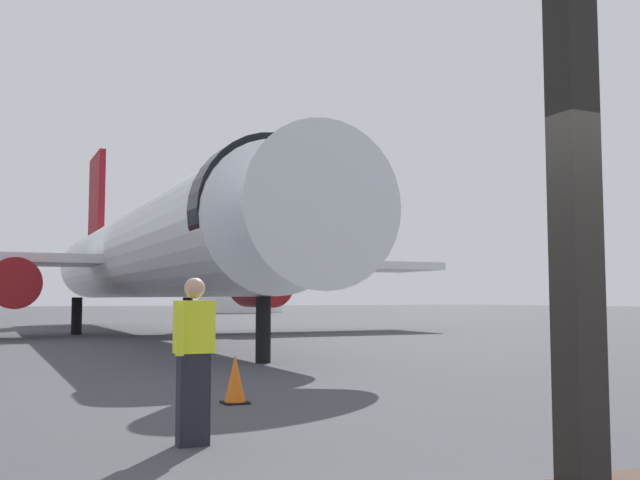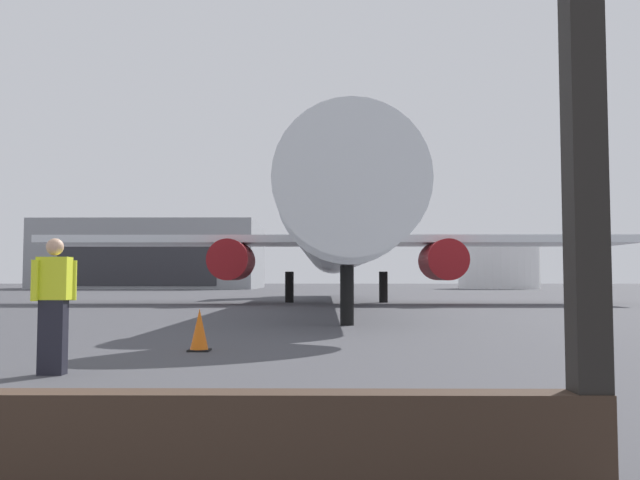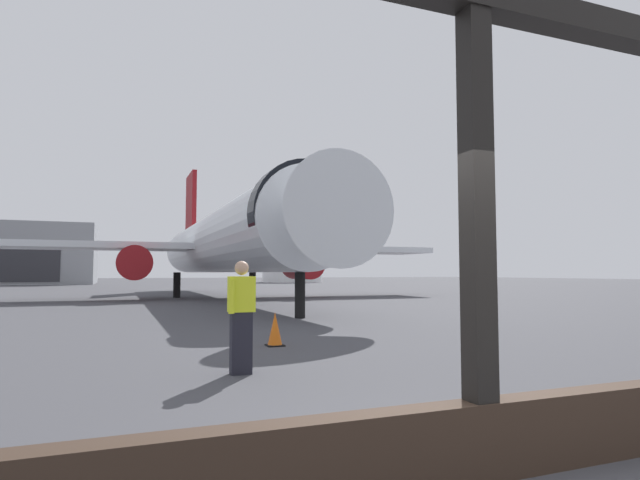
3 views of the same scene
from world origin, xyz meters
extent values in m
plane|color=#424247|center=(0.00, 40.00, 0.00)|extent=(220.00, 220.00, 0.00)
cube|color=#38281E|center=(0.00, 0.00, 0.29)|extent=(8.55, 0.24, 0.58)
cube|color=black|center=(0.00, 0.00, 1.83)|extent=(0.20, 0.20, 3.65)
cylinder|color=silver|center=(3.24, 28.39, 3.38)|extent=(3.63, 31.52, 3.63)
cone|color=silver|center=(3.24, 11.32, 3.38)|extent=(3.44, 2.60, 3.44)
cylinder|color=black|center=(3.24, 13.22, 3.53)|extent=(3.70, 0.90, 3.70)
cube|color=silver|center=(-4.36, 28.91, 3.08)|extent=(13.39, 4.20, 0.36)
cube|color=silver|center=(10.85, 28.91, 3.08)|extent=(13.39, 4.20, 0.36)
cylinder|color=maroon|center=(-1.77, 27.51, 2.08)|extent=(1.90, 3.20, 1.90)
cylinder|color=maroon|center=(8.26, 27.51, 2.08)|extent=(1.90, 3.20, 1.90)
cube|color=maroon|center=(3.24, 42.65, 7.60)|extent=(0.36, 4.40, 5.20)
cylinder|color=black|center=(3.24, 13.52, 0.79)|extent=(0.36, 0.36, 1.57)
cylinder|color=black|center=(0.84, 29.91, 0.79)|extent=(0.44, 0.44, 1.57)
cylinder|color=black|center=(5.64, 29.91, 0.79)|extent=(0.44, 0.44, 1.57)
cube|color=black|center=(-0.81, 4.64, 0.47)|extent=(0.32, 0.20, 0.95)
cube|color=yellow|center=(-0.81, 4.64, 1.23)|extent=(0.40, 0.22, 0.55)
sphere|color=tan|center=(-0.81, 4.64, 1.63)|extent=(0.22, 0.22, 0.22)
cylinder|color=yellow|center=(-0.62, 4.80, 1.20)|extent=(0.09, 0.09, 0.52)
cylinder|color=yellow|center=(-1.00, 4.49, 1.20)|extent=(0.09, 0.09, 0.52)
cone|color=orange|center=(0.55, 7.38, 0.36)|extent=(0.32, 0.32, 0.71)
cube|color=black|center=(0.55, 7.38, 0.01)|extent=(0.36, 0.36, 0.03)
cylinder|color=white|center=(23.54, 75.61, 2.87)|extent=(9.55, 9.55, 5.74)
camera|label=1|loc=(-2.84, -2.94, 1.52)|focal=41.22mm
camera|label=2|loc=(2.67, -3.80, 1.22)|focal=37.04mm
camera|label=3|loc=(-2.61, -3.29, 1.56)|focal=28.98mm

